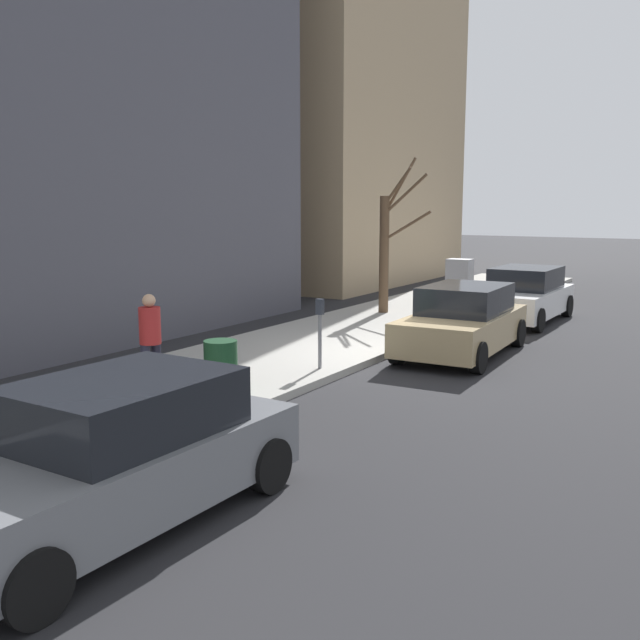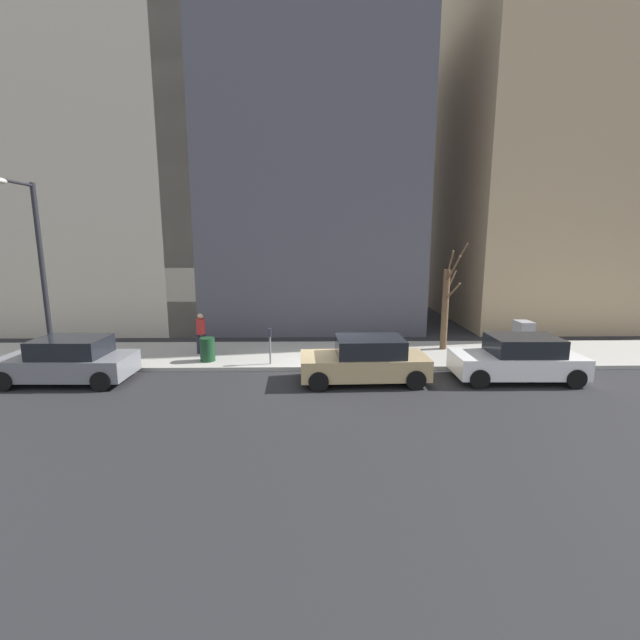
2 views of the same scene
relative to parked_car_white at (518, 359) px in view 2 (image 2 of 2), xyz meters
name	(u,v)px [view 2 (image 2 of 2)]	position (x,y,z in m)	size (l,w,h in m)	color
ground_plane	(328,371)	(1.11, 6.39, -0.74)	(120.00, 120.00, 0.00)	#232326
sidewalk	(327,355)	(3.11, 6.39, -0.66)	(4.00, 36.00, 0.15)	#9E9B93
parked_car_white	(518,359)	(0.00, 0.00, 0.00)	(1.97, 4.23, 1.52)	white
parked_car_tan	(365,361)	(-0.09, 5.20, 0.00)	(2.04, 4.26, 1.52)	tan
parked_car_grey	(68,361)	(0.03, 15.12, 0.00)	(1.99, 4.23, 1.52)	slate
parking_meter	(270,342)	(1.56, 8.54, 0.24)	(0.14, 0.10, 1.35)	slate
utility_box	(523,339)	(2.41, -1.32, 0.11)	(0.83, 0.60, 1.43)	#A8A399
streetlamp	(36,260)	(1.39, 16.63, 3.28)	(1.97, 0.32, 6.50)	black
bare_tree	(446,304)	(3.64, 1.40, 1.33)	(1.67, 0.70, 4.45)	brown
trash_bin	(207,349)	(2.01, 10.98, -0.14)	(0.56, 0.56, 0.90)	#14381E
pedestrian_near_meter	(201,331)	(3.09, 11.48, 0.35)	(0.36, 0.40, 1.66)	#1E1E2D
office_tower_left	(553,136)	(12.41, -7.10, 9.97)	(11.61, 11.61, 21.40)	tan
office_block_center	(301,179)	(12.91, 7.67, 7.57)	(12.62, 12.62, 16.60)	#4C4C56
office_tower_right	(117,183)	(12.44, 18.42, 7.28)	(11.68, 11.68, 16.04)	#BCB29E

